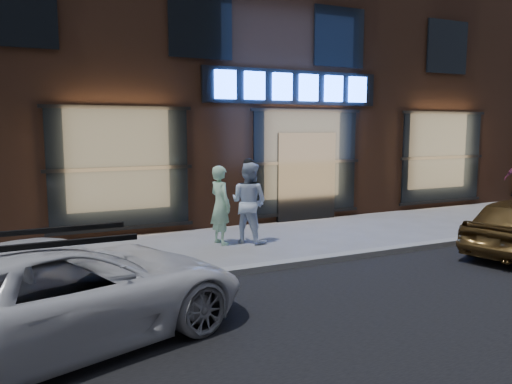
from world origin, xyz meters
The scene contains 6 objects.
ground centered at (0.00, 0.00, 0.00)m, with size 90.00×90.00×0.00m, color slate.
curb centered at (0.00, 0.00, 0.06)m, with size 60.00×0.25×0.12m, color gray.
storefront_building centered at (0.00, 7.99, 5.15)m, with size 30.20×8.28×10.30m.
man_bowtie centered at (-3.19, 2.26, 0.86)m, with size 0.63×0.41×1.73m, color #BEFAD2.
man_cap centered at (-2.56, 2.14, 0.90)m, with size 0.87×0.68×1.80m, color white.
white_suv centered at (-6.74, -1.74, 0.63)m, with size 2.10×4.55×1.26m, color silver.
Camera 1 is at (-7.11, -7.78, 2.56)m, focal length 35.00 mm.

